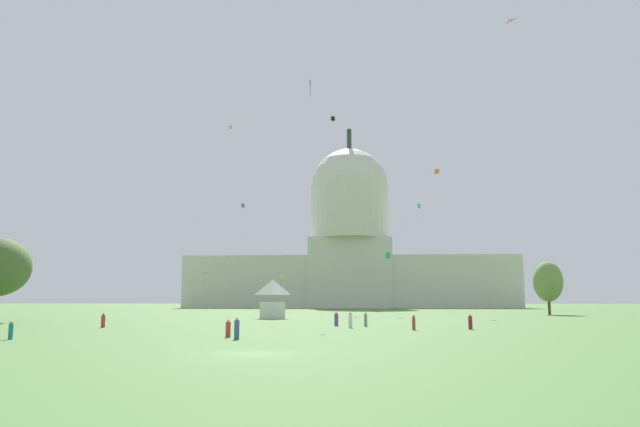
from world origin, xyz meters
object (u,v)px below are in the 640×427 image
object	(u,v)px
kite_yellow_low	(282,277)
kite_blue_high	(310,84)
person_red_lawn_far_left	(228,329)
person_grey_deep_crowd	(366,320)
kite_orange_mid	(437,171)
kite_lime_high	(230,127)
person_purple_edge_west	(336,319)
tree_east_mid	(548,282)
kite_turquoise_low	(203,276)
kite_cyan_mid	(419,206)
event_tent	(273,299)
person_white_front_left	(350,321)
person_maroon_front_right	(470,323)
kite_magenta_low	(388,257)
person_red_aisle_center	(103,321)
kite_green_low	(388,255)
capitol_building	(350,246)
kite_gold_low	(318,248)
kite_pink_high	(509,22)
kite_violet_mid	(243,206)
kite_black_high	(333,119)
person_denim_mid_left	(237,329)
person_red_near_tree_west	(414,323)
person_teal_mid_right	(11,331)

from	to	relation	value
kite_yellow_low	kite_blue_high	xyz separation A→B (m)	(11.65, -58.16, 30.30)
person_red_lawn_far_left	person_grey_deep_crowd	xyz separation A→B (m)	(12.03, 20.54, 0.09)
kite_orange_mid	kite_lime_high	xyz separation A→B (m)	(-52.69, 37.96, 21.87)
person_purple_edge_west	tree_east_mid	bearing A→B (deg)	-66.51
kite_turquoise_low	kite_cyan_mid	bearing A→B (deg)	147.25
event_tent	person_white_front_left	distance (m)	33.76
person_maroon_front_right	kite_magenta_low	size ratio (longest dim) A/B	1.66
kite_magenta_low	person_red_aisle_center	bearing A→B (deg)	-34.01
kite_green_low	kite_yellow_low	size ratio (longest dim) A/B	0.49
person_red_aisle_center	kite_cyan_mid	bearing A→B (deg)	-115.11
kite_magenta_low	person_white_front_left	bearing A→B (deg)	-21.67
person_grey_deep_crowd	kite_green_low	world-z (taller)	kite_green_low
person_grey_deep_crowd	kite_lime_high	world-z (taller)	kite_lime_high
person_purple_edge_west	capitol_building	bearing A→B (deg)	-28.43
kite_gold_low	kite_pink_high	xyz separation A→B (m)	(32.00, -39.88, 31.51)
kite_violet_mid	kite_blue_high	xyz separation A→B (m)	(18.38, -38.13, 14.62)
person_red_lawn_far_left	person_purple_edge_west	bearing A→B (deg)	-120.32
kite_black_high	kite_blue_high	xyz separation A→B (m)	(-1.55, -66.49, -14.76)
event_tent	kite_magenta_low	xyz separation A→B (m)	(24.48, 92.18, 13.25)
kite_yellow_low	person_denim_mid_left	bearing A→B (deg)	44.94
kite_orange_mid	kite_gold_low	bearing A→B (deg)	114.06
kite_yellow_low	kite_magenta_low	bearing A→B (deg)	-179.02
kite_orange_mid	kite_violet_mid	xyz separation A→B (m)	(-43.29, 9.75, -5.41)
person_grey_deep_crowd	person_red_lawn_far_left	bearing A→B (deg)	-98.89
kite_green_low	kite_blue_high	xyz separation A→B (m)	(-13.61, -17.06, 27.79)
person_red_lawn_far_left	kite_gold_low	size ratio (longest dim) A/B	0.48
person_denim_mid_left	kite_black_high	size ratio (longest dim) A/B	1.27
person_denim_mid_left	kite_black_high	distance (m)	126.17
kite_cyan_mid	kite_violet_mid	world-z (taller)	kite_cyan_mid
kite_orange_mid	person_purple_edge_west	bearing A→B (deg)	-168.95
kite_green_low	kite_blue_high	bearing A→B (deg)	107.15
capitol_building	person_maroon_front_right	xyz separation A→B (m)	(13.68, -159.60, -22.54)
person_white_front_left	kite_blue_high	xyz separation A→B (m)	(-6.70, 28.19, 38.47)
person_red_near_tree_west	kite_gold_low	bearing A→B (deg)	-64.98
person_white_front_left	kite_pink_high	bearing A→B (deg)	141.10
person_denim_mid_left	kite_blue_high	bearing A→B (deg)	-4.11
person_red_aisle_center	kite_magenta_low	world-z (taller)	kite_magenta_low
kite_green_low	kite_lime_high	bearing A→B (deg)	5.76
person_teal_mid_right	tree_east_mid	bearing A→B (deg)	-155.00
person_red_aisle_center	person_purple_edge_west	bearing A→B (deg)	-167.47
person_purple_edge_west	person_denim_mid_left	bearing A→B (deg)	135.41
kite_magenta_low	person_red_near_tree_west	bearing A→B (deg)	-18.53
kite_orange_mid	person_red_near_tree_west	bearing A→B (deg)	-158.60
person_denim_mid_left	kite_violet_mid	xyz separation A→B (m)	(-16.09, 85.98, 23.84)
event_tent	tree_east_mid	distance (m)	60.44
kite_violet_mid	kite_orange_mid	bearing A→B (deg)	-121.50
person_teal_mid_right	person_grey_deep_crowd	size ratio (longest dim) A/B	0.90
tree_east_mid	kite_black_high	size ratio (longest dim) A/B	8.01
person_denim_mid_left	kite_cyan_mid	world-z (taller)	kite_cyan_mid
kite_magenta_low	kite_pink_high	bearing A→B (deg)	-9.01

